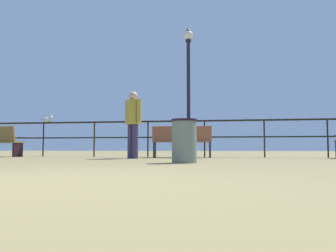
{
  "coord_description": "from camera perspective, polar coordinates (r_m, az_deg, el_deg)",
  "views": [
    {
      "loc": [
        1.29,
        -2.26,
        0.27
      ],
      "look_at": [
        -0.16,
        6.99,
        0.91
      ],
      "focal_mm": 34.66,
      "sensor_mm": 36.0,
      "label": 1
    }
  ],
  "objects": [
    {
      "name": "ground_plane",
      "position": [
        2.62,
        -20.91,
        -9.52
      ],
      "size": [
        60.0,
        60.0,
        0.0
      ],
      "primitive_type": "plane",
      "color": "olive"
    },
    {
      "name": "bench_near_left",
      "position": [
        9.18,
        2.47,
        -2.39
      ],
      "size": [
        1.69,
        0.69,
        0.89
      ],
      "color": "brown",
      "rests_on": "ground_plane"
    },
    {
      "name": "person_by_bench",
      "position": [
        8.46,
        -6.18,
        1.09
      ],
      "size": [
        0.5,
        0.35,
        1.75
      ],
      "color": "#362E50",
      "rests_on": "ground_plane"
    },
    {
      "name": "lamppost_center",
      "position": [
        10.15,
        3.62,
        7.07
      ],
      "size": [
        0.29,
        0.29,
        4.05
      ],
      "color": "black",
      "rests_on": "ground_plane"
    },
    {
      "name": "trash_bin",
      "position": [
        5.91,
        2.87,
        -2.63
      ],
      "size": [
        0.48,
        0.48,
        0.8
      ],
      "color": "slate",
      "rests_on": "ground_plane"
    },
    {
      "name": "seagull_on_rail",
      "position": [
        11.23,
        -20.37,
        1.13
      ],
      "size": [
        0.44,
        0.2,
        0.21
      ],
      "color": "silver",
      "rests_on": "pier_railing"
    },
    {
      "name": "pier_railing",
      "position": [
        9.85,
        1.39,
        -0.76
      ],
      "size": [
        19.12,
        0.05,
        1.11
      ],
      "color": "black",
      "rests_on": "ground_plane"
    }
  ]
}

